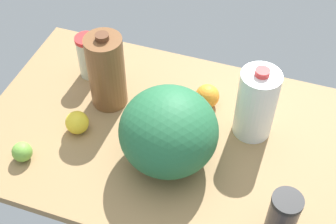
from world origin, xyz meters
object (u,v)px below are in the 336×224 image
Objects in this scene: milk_jug at (256,104)px; lime_near_front at (22,152)px; watermelon at (169,131)px; orange_by_jug at (207,96)px; shaker_bottle at (282,218)px; lemon_beside_bowl at (77,122)px; tumbler_cup at (88,56)px; chocolate_milk_jug at (107,71)px.

milk_jug is 71.95cm from lime_near_front.
orange_by_jug is at bearing 79.11° from watermelon.
milk_jug reaches higher than orange_by_jug.
shaker_bottle is at bearing -67.94° from milk_jug.
shaker_bottle is 38.75cm from watermelon.
tumbler_cup is at bearing 106.62° from lemon_beside_bowl.
watermelon is (26.67, -16.81, -0.63)cm from chocolate_milk_jug.
watermelon is 28.85cm from milk_jug.
orange_by_jug is at bearing -1.66° from tumbler_cup.
watermelon is (38.49, -26.75, 4.34)cm from tumbler_cup.
watermelon is 27.34cm from orange_by_jug.
lime_near_front is 18.83cm from lemon_beside_bowl.
milk_jug is at bearing 28.01° from lime_near_front.
milk_jug is at bearing -20.49° from orange_by_jug.
orange_by_jug is 61.15cm from lime_near_front.
lime_near_front is at bearing 179.22° from shaker_bottle.
chocolate_milk_jug reaches higher than lemon_beside_bowl.
milk_jug is at bearing 42.04° from watermelon.
watermelon is 3.58× the size of orange_by_jug.
watermelon reaches higher than orange_by_jug.
orange_by_jug is (31.58, 8.68, -9.20)cm from chocolate_milk_jug.
chocolate_milk_jug is 34.01cm from orange_by_jug.
tumbler_cup is 2.67× the size of lime_near_front.
shaker_bottle is at bearing -23.30° from watermelon.
lemon_beside_bowl is (-35.78, -24.23, -0.29)cm from orange_by_jug.
orange_by_jug is 1.08× the size of lemon_beside_bowl.
shaker_bottle is at bearing -53.16° from orange_by_jug.
orange_by_jug is (4.90, 25.49, -8.58)cm from watermelon.
tumbler_cup is at bearing 178.34° from orange_by_jug.
lemon_beside_bowl is at bearing 55.28° from lime_near_front.
milk_jug is at bearing 112.06° from shaker_bottle.
tumbler_cup is 26.98cm from lemon_beside_bowl.
chocolate_milk_jug reaches higher than shaker_bottle.
orange_by_jug is at bearing 15.37° from chocolate_milk_jug.
shaker_bottle is (73.92, -42.01, 0.70)cm from tumbler_cup.
lime_near_front is at bearing -115.70° from chocolate_milk_jug.
tumbler_cup is 0.59× the size of chocolate_milk_jug.
shaker_bottle is at bearing -0.78° from lime_near_front.
lemon_beside_bowl is (-66.31, 16.52, -5.23)cm from shaker_bottle.
tumbler_cup is 85.03cm from shaker_bottle.
lemon_beside_bowl is at bearing -160.96° from milk_jug.
milk_jug reaches higher than lime_near_front.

